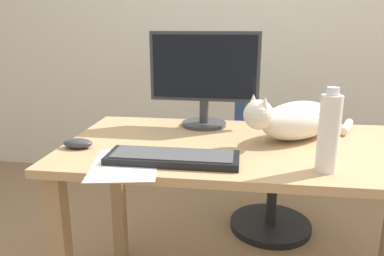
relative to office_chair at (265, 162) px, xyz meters
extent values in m
cube|color=beige|center=(-0.09, 0.85, 0.88)|extent=(6.00, 0.04, 2.60)
cube|color=tan|center=(-0.09, -0.71, 0.31)|extent=(1.45, 0.72, 0.03)
cube|color=#977752|center=(-0.75, -0.41, -0.06)|extent=(0.06, 0.06, 0.72)
cylinder|color=black|center=(0.05, -0.01, -0.40)|extent=(0.48, 0.48, 0.04)
cylinder|color=black|center=(0.05, -0.01, -0.17)|extent=(0.06, 0.06, 0.50)
cylinder|color=navy|center=(0.05, -0.01, 0.11)|extent=(0.44, 0.44, 0.06)
cube|color=navy|center=(-0.14, 0.01, 0.34)|extent=(0.10, 0.36, 0.40)
cylinder|color=#333338|center=(-0.31, -0.46, 0.34)|extent=(0.20, 0.20, 0.01)
cylinder|color=#333338|center=(-0.31, -0.46, 0.39)|extent=(0.04, 0.04, 0.10)
cube|color=#333338|center=(-0.31, -0.46, 0.59)|extent=(0.48, 0.04, 0.30)
cube|color=black|center=(-0.31, -0.47, 0.59)|extent=(0.45, 0.02, 0.27)
cube|color=black|center=(-0.37, -0.93, 0.34)|extent=(0.44, 0.15, 0.02)
cube|color=#444447|center=(-0.37, -0.93, 0.36)|extent=(0.40, 0.12, 0.00)
ellipsoid|color=silver|center=(0.08, -0.60, 0.40)|extent=(0.39, 0.37, 0.15)
sphere|color=silver|center=(-0.09, -0.74, 0.45)|extent=(0.11, 0.11, 0.11)
cone|color=silver|center=(-0.07, -0.77, 0.50)|extent=(0.04, 0.04, 0.04)
cone|color=silver|center=(-0.10, -0.72, 0.50)|extent=(0.04, 0.04, 0.04)
cylinder|color=silver|center=(0.30, -0.47, 0.35)|extent=(0.09, 0.18, 0.03)
ellipsoid|color=#333338|center=(-0.74, -0.84, 0.35)|extent=(0.11, 0.06, 0.04)
cube|color=white|center=(-0.52, -0.98, 0.33)|extent=(0.26, 0.33, 0.00)
cylinder|color=silver|center=(0.12, -0.95, 0.45)|extent=(0.06, 0.06, 0.24)
cylinder|color=silver|center=(0.12, -0.95, 0.58)|extent=(0.04, 0.04, 0.02)
camera|label=1|loc=(-0.14, -2.08, 0.77)|focal=34.82mm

